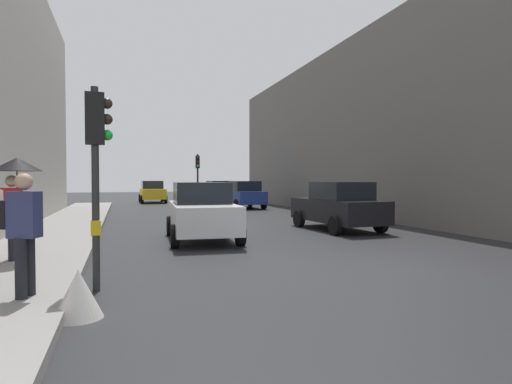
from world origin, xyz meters
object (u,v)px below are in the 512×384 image
pedestrian_with_umbrella (15,180)px  car_yellow_taxi (152,192)px  car_blue_van (244,195)px  car_dark_suv (338,206)px  traffic_light_near_left (97,151)px  car_white_compact (202,211)px  warning_sign_triangle (78,294)px  traffic_light_far_median (198,171)px  pedestrian_with_grey_backpack (22,227)px  car_silver_hatchback (218,192)px

pedestrian_with_umbrella → car_yellow_taxi: bearing=80.1°
car_blue_van → pedestrian_with_umbrella: size_ratio=1.99×
car_yellow_taxi → pedestrian_with_umbrella: bearing=-99.9°
car_dark_suv → pedestrian_with_umbrella: pedestrian_with_umbrella is taller
traffic_light_near_left → pedestrian_with_umbrella: 3.12m
car_blue_van → car_white_compact: size_ratio=0.99×
traffic_light_near_left → car_blue_van: traffic_light_near_left is taller
pedestrian_with_umbrella → warning_sign_triangle: 4.53m
traffic_light_far_median → pedestrian_with_grey_backpack: size_ratio=2.01×
car_blue_van → pedestrian_with_umbrella: bearing=-119.9°
car_dark_suv → pedestrian_with_umbrella: 10.55m
pedestrian_with_umbrella → car_blue_van: bearing=60.1°
traffic_light_near_left → pedestrian_with_grey_backpack: traffic_light_near_left is taller
car_yellow_taxi → car_silver_hatchback: size_ratio=0.98×
traffic_light_near_left → car_yellow_taxi: traffic_light_near_left is taller
car_silver_hatchback → pedestrian_with_umbrella: bearing=-111.6°
car_white_compact → pedestrian_with_umbrella: size_ratio=2.01×
traffic_light_far_median → pedestrian_with_grey_backpack: traffic_light_far_median is taller
car_blue_van → pedestrian_with_grey_backpack: 22.06m
car_yellow_taxi → pedestrian_with_grey_backpack: (-3.75, -28.97, 0.29)m
car_silver_hatchback → pedestrian_with_grey_backpack: (-8.88, -27.55, 0.29)m
traffic_light_far_median → car_yellow_taxi: size_ratio=0.84×
car_white_compact → pedestrian_with_grey_backpack: size_ratio=2.43×
traffic_light_far_median → car_dark_suv: bearing=-79.4°
car_yellow_taxi → traffic_light_near_left: bearing=-95.6°
car_silver_hatchback → pedestrian_with_grey_backpack: bearing=-107.9°
car_yellow_taxi → pedestrian_with_grey_backpack: bearing=-97.4°
car_silver_hatchback → car_white_compact: 21.98m
traffic_light_far_median → warning_sign_triangle: bearing=-103.5°
traffic_light_far_median → car_yellow_taxi: bearing=109.2°
traffic_light_near_left → car_white_compact: bearing=63.7°
traffic_light_far_median → warning_sign_triangle: 23.31m
car_yellow_taxi → warning_sign_triangle: size_ratio=6.50×
traffic_light_near_left → warning_sign_triangle: 2.45m
car_yellow_taxi → car_silver_hatchback: (5.13, -1.42, 0.00)m
car_white_compact → warning_sign_triangle: car_white_compact is taller
car_yellow_taxi → car_dark_suv: 22.29m
traffic_light_far_median → warning_sign_triangle: size_ratio=5.47×
car_dark_suv → warning_sign_triangle: bearing=-135.4°
traffic_light_far_median → warning_sign_triangle: (-5.42, -22.57, -2.13)m
car_yellow_taxi → pedestrian_with_umbrella: 26.14m
car_yellow_taxi → pedestrian_with_umbrella: size_ratio=1.97×
car_dark_suv → car_blue_van: same height
car_dark_suv → car_white_compact: same height
car_dark_suv → warning_sign_triangle: car_dark_suv is taller
traffic_light_far_median → car_white_compact: 15.92m
pedestrian_with_umbrella → car_silver_hatchback: bearing=68.4°
car_dark_suv → warning_sign_triangle: 11.44m
traffic_light_far_median → car_white_compact: size_ratio=0.83×
car_dark_suv → pedestrian_with_umbrella: size_ratio=2.01×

